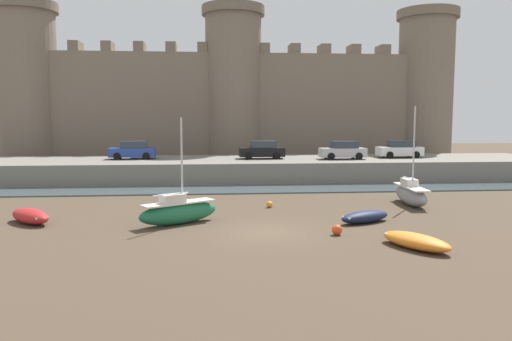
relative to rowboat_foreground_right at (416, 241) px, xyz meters
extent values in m
plane|color=#4C3D2D|center=(-6.07, 3.63, -0.33)|extent=(160.00, 160.00, 0.00)
cube|color=#47565B|center=(-6.07, 17.83, -0.28)|extent=(80.00, 4.50, 0.10)
cube|color=slate|center=(-6.07, 25.08, 0.57)|extent=(56.75, 10.00, 1.80)
cube|color=#7A6B5B|center=(-6.07, 36.76, 5.98)|extent=(44.75, 2.80, 12.62)
cylinder|color=#7A6B5B|center=(-28.45, 36.76, 8.06)|extent=(6.23, 6.23, 16.78)
cylinder|color=#706254|center=(-28.45, 36.76, 16.95)|extent=(6.98, 6.98, 1.00)
cylinder|color=#7A6B5B|center=(-6.07, 36.76, 8.06)|extent=(6.23, 6.23, 16.78)
cylinder|color=#706254|center=(-6.07, 36.76, 16.95)|extent=(6.98, 6.98, 1.00)
cylinder|color=#7A6B5B|center=(16.30, 36.76, 8.06)|extent=(6.23, 6.23, 16.78)
cylinder|color=#706254|center=(16.30, 36.76, 16.95)|extent=(6.98, 6.98, 1.00)
cube|color=#746557|center=(-23.23, 36.76, 12.84)|extent=(1.10, 2.52, 1.10)
cube|color=#746557|center=(-19.80, 36.76, 12.84)|extent=(1.10, 2.52, 1.10)
cube|color=#746557|center=(-16.37, 36.76, 12.84)|extent=(1.10, 2.52, 1.10)
cube|color=#746557|center=(-12.94, 36.76, 12.84)|extent=(1.10, 2.52, 1.10)
cube|color=#746557|center=(-9.51, 36.76, 12.84)|extent=(1.10, 2.52, 1.10)
cube|color=#746557|center=(-2.64, 36.76, 12.84)|extent=(1.10, 2.52, 1.10)
cube|color=#746557|center=(0.79, 36.76, 12.84)|extent=(1.10, 2.52, 1.10)
cube|color=#746557|center=(4.22, 36.76, 12.84)|extent=(1.10, 2.52, 1.10)
cube|color=#746557|center=(7.65, 36.76, 12.84)|extent=(1.10, 2.52, 1.10)
cube|color=#746557|center=(11.08, 36.76, 12.84)|extent=(1.10, 2.52, 1.10)
ellipsoid|color=orange|center=(0.00, 0.00, -0.02)|extent=(2.80, 3.58, 0.63)
ellipsoid|color=gold|center=(0.00, 0.00, 0.04)|extent=(2.25, 2.91, 0.34)
cube|color=beige|center=(0.13, -0.22, 0.08)|extent=(1.09, 0.73, 0.06)
cube|color=beige|center=(-0.64, 1.14, 0.06)|extent=(0.78, 0.60, 0.08)
ellipsoid|color=gray|center=(3.99, 10.29, 0.27)|extent=(1.37, 4.77, 1.19)
cube|color=silver|center=(3.99, 10.29, 0.82)|extent=(1.18, 4.19, 0.08)
cube|color=silver|center=(4.01, 10.64, 1.08)|extent=(0.81, 1.36, 0.44)
cylinder|color=silver|center=(3.98, 10.05, 3.39)|extent=(0.10, 0.10, 5.06)
cylinder|color=silver|center=(4.02, 10.76, 1.31)|extent=(0.18, 2.12, 0.08)
ellipsoid|color=red|center=(-18.14, 6.67, 0.06)|extent=(3.12, 3.16, 0.79)
ellipsoid|color=#F23939|center=(-18.14, 6.67, 0.12)|extent=(2.52, 2.56, 0.43)
cube|color=beige|center=(-18.30, 6.84, 0.16)|extent=(0.89, 0.87, 0.06)
cube|color=beige|center=(-17.26, 5.77, 0.14)|extent=(0.68, 0.67, 0.08)
ellipsoid|color=#1E6B47|center=(-10.35, 5.82, 0.25)|extent=(4.36, 3.34, 1.16)
cube|color=silver|center=(-10.35, 5.82, 0.79)|extent=(3.82, 2.91, 0.08)
cube|color=silver|center=(-10.63, 5.64, 1.05)|extent=(1.44, 1.27, 0.44)
cylinder|color=silver|center=(-10.16, 5.94, 3.03)|extent=(0.10, 0.10, 4.38)
cylinder|color=silver|center=(-10.73, 5.58, 1.28)|extent=(1.74, 1.16, 0.08)
ellipsoid|color=#141E3D|center=(-0.56, 5.29, -0.02)|extent=(3.27, 2.29, 0.63)
ellipsoid|color=navy|center=(-0.56, 5.29, 0.04)|extent=(2.66, 1.84, 0.34)
cube|color=beige|center=(-0.35, 5.39, 0.08)|extent=(0.56, 0.88, 0.06)
cube|color=beige|center=(-1.66, 4.76, 0.06)|extent=(0.50, 0.63, 0.08)
sphere|color=#E04C1E|center=(-2.73, 2.68, -0.08)|extent=(0.50, 0.50, 0.50)
sphere|color=orange|center=(-5.07, 10.16, -0.13)|extent=(0.40, 0.40, 0.40)
cube|color=#263F99|center=(-15.74, 25.82, 2.07)|extent=(4.15, 1.82, 0.80)
cube|color=#2D3842|center=(-15.59, 25.83, 2.77)|extent=(2.30, 1.56, 0.64)
cylinder|color=black|center=(-16.98, 24.94, 1.79)|extent=(0.65, 0.20, 0.64)
cylinder|color=black|center=(-17.03, 26.63, 1.79)|extent=(0.65, 0.20, 0.64)
cylinder|color=black|center=(-14.44, 25.01, 1.79)|extent=(0.65, 0.20, 0.64)
cylinder|color=black|center=(-14.49, 26.71, 1.79)|extent=(0.65, 0.20, 0.64)
cube|color=black|center=(-4.05, 25.14, 2.07)|extent=(4.15, 1.82, 0.80)
cube|color=#2D3842|center=(-3.90, 25.14, 2.77)|extent=(2.30, 1.56, 0.64)
cylinder|color=black|center=(-5.30, 24.25, 1.79)|extent=(0.65, 0.20, 0.64)
cylinder|color=black|center=(-5.35, 25.95, 1.79)|extent=(0.65, 0.20, 0.64)
cylinder|color=black|center=(-2.76, 24.33, 1.79)|extent=(0.65, 0.20, 0.64)
cylinder|color=black|center=(-2.81, 26.03, 1.79)|extent=(0.65, 0.20, 0.64)
cube|color=#B2B5B7|center=(3.17, 24.01, 2.07)|extent=(4.15, 1.82, 0.80)
cube|color=#2D3842|center=(3.32, 24.01, 2.77)|extent=(2.30, 1.56, 0.64)
cylinder|color=black|center=(1.92, 23.12, 1.79)|extent=(0.65, 0.20, 0.64)
cylinder|color=black|center=(1.87, 24.82, 1.79)|extent=(0.65, 0.20, 0.64)
cylinder|color=black|center=(4.47, 23.20, 1.79)|extent=(0.65, 0.20, 0.64)
cylinder|color=black|center=(4.41, 24.90, 1.79)|extent=(0.65, 0.20, 0.64)
cube|color=silver|center=(8.93, 25.16, 2.07)|extent=(4.15, 1.82, 0.80)
cube|color=#2D3842|center=(9.08, 25.17, 2.77)|extent=(2.30, 1.56, 0.64)
cylinder|color=black|center=(7.68, 24.27, 1.79)|extent=(0.65, 0.20, 0.64)
cylinder|color=black|center=(7.63, 25.97, 1.79)|extent=(0.65, 0.20, 0.64)
cylinder|color=black|center=(10.22, 24.35, 1.79)|extent=(0.65, 0.20, 0.64)
cylinder|color=black|center=(10.17, 26.05, 1.79)|extent=(0.65, 0.20, 0.64)
camera|label=1|loc=(-8.61, -20.04, 5.22)|focal=35.00mm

